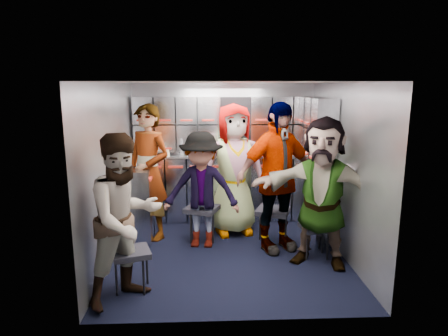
{
  "coord_description": "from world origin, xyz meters",
  "views": [
    {
      "loc": [
        -0.26,
        -4.71,
        2.07
      ],
      "look_at": [
        -0.04,
        0.35,
        1.01
      ],
      "focal_mm": 32.0,
      "sensor_mm": 36.0,
      "label": 1
    }
  ],
  "objects_px": {
    "jump_seat_near_left": "(131,255)",
    "attendant_arc_c": "(234,170)",
    "jump_seat_near_right": "(316,229)",
    "attendant_arc_d": "(276,178)",
    "attendant_arc_e": "(322,192)",
    "jump_seat_mid_left": "(202,211)",
    "jump_seat_mid_right": "(273,213)",
    "attendant_standing": "(149,172)",
    "jump_seat_center": "(233,201)",
    "attendant_arc_b": "(201,190)",
    "attendant_arc_a": "(125,219)"
  },
  "relations": [
    {
      "from": "attendant_arc_d",
      "to": "jump_seat_mid_right",
      "type": "bearing_deg",
      "value": 66.84
    },
    {
      "from": "jump_seat_mid_left",
      "to": "jump_seat_near_right",
      "type": "xyz_separation_m",
      "value": [
        1.39,
        -0.59,
        -0.06
      ]
    },
    {
      "from": "jump_seat_near_left",
      "to": "attendant_arc_a",
      "type": "height_order",
      "value": "attendant_arc_a"
    },
    {
      "from": "jump_seat_near_left",
      "to": "attendant_arc_a",
      "type": "distance_m",
      "value": 0.48
    },
    {
      "from": "jump_seat_near_left",
      "to": "jump_seat_center",
      "type": "bearing_deg",
      "value": 57.18
    },
    {
      "from": "jump_seat_near_right",
      "to": "attendant_arc_b",
      "type": "height_order",
      "value": "attendant_arc_b"
    },
    {
      "from": "jump_seat_mid_right",
      "to": "jump_seat_mid_left",
      "type": "bearing_deg",
      "value": 170.82
    },
    {
      "from": "jump_seat_mid_left",
      "to": "attendant_arc_a",
      "type": "distance_m",
      "value": 1.7
    },
    {
      "from": "jump_seat_mid_left",
      "to": "attendant_arc_e",
      "type": "distance_m",
      "value": 1.65
    },
    {
      "from": "jump_seat_mid_right",
      "to": "attendant_arc_d",
      "type": "height_order",
      "value": "attendant_arc_d"
    },
    {
      "from": "attendant_arc_b",
      "to": "attendant_arc_c",
      "type": "bearing_deg",
      "value": 54.79
    },
    {
      "from": "jump_seat_near_left",
      "to": "jump_seat_mid_right",
      "type": "height_order",
      "value": "jump_seat_mid_right"
    },
    {
      "from": "jump_seat_mid_left",
      "to": "attendant_arc_e",
      "type": "height_order",
      "value": "attendant_arc_e"
    },
    {
      "from": "jump_seat_near_right",
      "to": "jump_seat_near_left",
      "type": "bearing_deg",
      "value": -160.93
    },
    {
      "from": "jump_seat_mid_right",
      "to": "attendant_arc_e",
      "type": "xyz_separation_m",
      "value": [
        0.45,
        -0.61,
        0.44
      ]
    },
    {
      "from": "jump_seat_near_left",
      "to": "attendant_arc_d",
      "type": "bearing_deg",
      "value": 30.81
    },
    {
      "from": "attendant_standing",
      "to": "attendant_arc_d",
      "type": "bearing_deg",
      "value": 15.87
    },
    {
      "from": "attendant_arc_a",
      "to": "attendant_arc_e",
      "type": "height_order",
      "value": "attendant_arc_e"
    },
    {
      "from": "attendant_arc_e",
      "to": "jump_seat_mid_left",
      "type": "bearing_deg",
      "value": 176.43
    },
    {
      "from": "attendant_arc_a",
      "to": "jump_seat_near_left",
      "type": "bearing_deg",
      "value": 45.72
    },
    {
      "from": "attendant_arc_a",
      "to": "attendant_arc_c",
      "type": "height_order",
      "value": "attendant_arc_c"
    },
    {
      "from": "jump_seat_mid_left",
      "to": "attendant_standing",
      "type": "xyz_separation_m",
      "value": [
        -0.71,
        0.15,
        0.5
      ]
    },
    {
      "from": "attendant_arc_b",
      "to": "attendant_arc_e",
      "type": "distance_m",
      "value": 1.51
    },
    {
      "from": "jump_seat_near_left",
      "to": "attendant_arc_b",
      "type": "height_order",
      "value": "attendant_arc_b"
    },
    {
      "from": "jump_seat_near_left",
      "to": "attendant_arc_e",
      "type": "height_order",
      "value": "attendant_arc_e"
    },
    {
      "from": "attendant_arc_d",
      "to": "attendant_arc_e",
      "type": "relative_size",
      "value": 1.08
    },
    {
      "from": "attendant_arc_e",
      "to": "jump_seat_mid_right",
      "type": "bearing_deg",
      "value": 151.65
    },
    {
      "from": "jump_seat_mid_left",
      "to": "attendant_arc_b",
      "type": "relative_size",
      "value": 0.34
    },
    {
      "from": "jump_seat_center",
      "to": "attendant_arc_b",
      "type": "distance_m",
      "value": 0.86
    },
    {
      "from": "jump_seat_near_left",
      "to": "jump_seat_mid_right",
      "type": "bearing_deg",
      "value": 35.23
    },
    {
      "from": "jump_seat_mid_left",
      "to": "attendant_arc_a",
      "type": "xyz_separation_m",
      "value": [
        -0.7,
        -1.49,
        0.4
      ]
    },
    {
      "from": "attendant_standing",
      "to": "attendant_arc_d",
      "type": "relative_size",
      "value": 0.97
    },
    {
      "from": "jump_seat_near_right",
      "to": "attendant_arc_d",
      "type": "height_order",
      "value": "attendant_arc_d"
    },
    {
      "from": "jump_seat_mid_right",
      "to": "attendant_arc_a",
      "type": "distance_m",
      "value": 2.15
    },
    {
      "from": "jump_seat_mid_right",
      "to": "attendant_arc_d",
      "type": "bearing_deg",
      "value": -90.0
    },
    {
      "from": "jump_seat_mid_left",
      "to": "jump_seat_near_left",
      "type": "bearing_deg",
      "value": -118.28
    },
    {
      "from": "jump_seat_center",
      "to": "attendant_arc_d",
      "type": "height_order",
      "value": "attendant_arc_d"
    },
    {
      "from": "jump_seat_near_left",
      "to": "attendant_arc_c",
      "type": "xyz_separation_m",
      "value": [
        1.15,
        1.6,
        0.53
      ]
    },
    {
      "from": "jump_seat_near_left",
      "to": "jump_seat_mid_right",
      "type": "xyz_separation_m",
      "value": [
        1.64,
        1.16,
        0.04
      ]
    },
    {
      "from": "jump_seat_mid_left",
      "to": "attendant_arc_c",
      "type": "relative_size",
      "value": 0.28
    },
    {
      "from": "attendant_arc_a",
      "to": "jump_seat_mid_right",
      "type": "bearing_deg",
      "value": -5.06
    },
    {
      "from": "jump_seat_mid_left",
      "to": "jump_seat_center",
      "type": "distance_m",
      "value": 0.65
    },
    {
      "from": "jump_seat_center",
      "to": "attendant_arc_c",
      "type": "height_order",
      "value": "attendant_arc_c"
    },
    {
      "from": "jump_seat_near_right",
      "to": "attendant_standing",
      "type": "relative_size",
      "value": 0.22
    },
    {
      "from": "jump_seat_mid_left",
      "to": "attendant_standing",
      "type": "height_order",
      "value": "attendant_standing"
    },
    {
      "from": "jump_seat_near_left",
      "to": "jump_seat_center",
      "type": "height_order",
      "value": "jump_seat_center"
    },
    {
      "from": "jump_seat_center",
      "to": "attendant_arc_d",
      "type": "bearing_deg",
      "value": -58.62
    },
    {
      "from": "attendant_arc_c",
      "to": "attendant_arc_e",
      "type": "relative_size",
      "value": 1.05
    },
    {
      "from": "jump_seat_mid_left",
      "to": "attendant_arc_d",
      "type": "xyz_separation_m",
      "value": [
        0.93,
        -0.33,
        0.52
      ]
    },
    {
      "from": "jump_seat_near_left",
      "to": "jump_seat_mid_left",
      "type": "relative_size",
      "value": 0.88
    }
  ]
}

